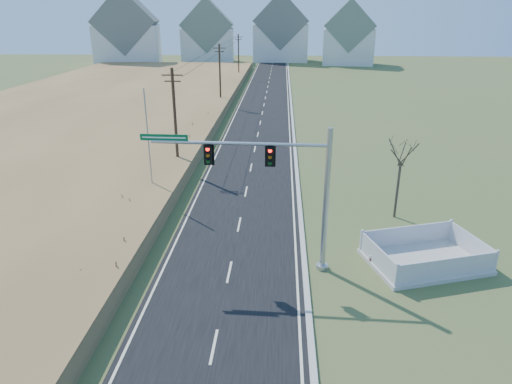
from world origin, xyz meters
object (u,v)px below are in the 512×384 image
at_px(traffic_signal_mast, 290,186).
at_px(flagpole, 150,157).
at_px(bare_tree, 402,151).
at_px(fence_enclosure, 424,259).
at_px(open_sign, 372,260).

distance_m(traffic_signal_mast, flagpole, 14.02).
xyz_separation_m(flagpole, bare_tree, (17.70, -2.38, 1.42)).
relative_size(traffic_signal_mast, flagpole, 1.20).
height_order(fence_enclosure, open_sign, fence_enclosure).
bearing_deg(open_sign, bare_tree, 64.11).
xyz_separation_m(traffic_signal_mast, flagpole, (-10.20, 9.50, -1.50)).
height_order(fence_enclosure, flagpole, flagpole).
bearing_deg(bare_tree, open_sign, -112.29).
relative_size(fence_enclosure, open_sign, 13.15).
distance_m(open_sign, flagpole, 17.73).
bearing_deg(traffic_signal_mast, bare_tree, 45.27).
xyz_separation_m(open_sign, flagpole, (-15.00, 8.95, 3.05)).
bearing_deg(flagpole, bare_tree, -7.66).
height_order(open_sign, flagpole, flagpole).
distance_m(traffic_signal_mast, fence_enclosure, 9.03).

